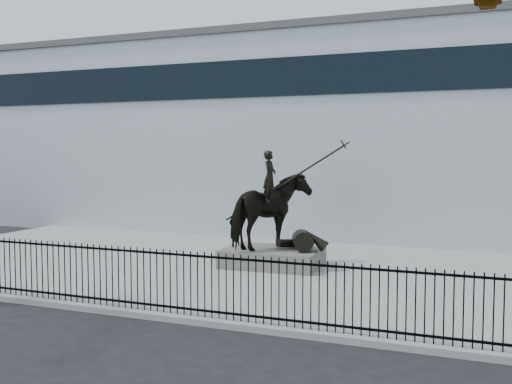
% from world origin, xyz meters
% --- Properties ---
extents(ground, '(120.00, 120.00, 0.00)m').
position_xyz_m(ground, '(0.00, 0.00, 0.00)').
color(ground, black).
rests_on(ground, ground).
extents(plaza, '(30.00, 12.00, 0.15)m').
position_xyz_m(plaza, '(0.00, 7.00, 0.07)').
color(plaza, '#9A9A97').
rests_on(plaza, ground).
extents(building, '(44.00, 14.00, 9.00)m').
position_xyz_m(building, '(0.00, 20.00, 4.50)').
color(building, '#B7BCC7').
rests_on(building, ground).
extents(picket_fence, '(22.10, 0.10, 1.50)m').
position_xyz_m(picket_fence, '(0.00, 1.25, 0.90)').
color(picket_fence, black).
rests_on(picket_fence, plaza).
extents(statue_plinth, '(3.19, 2.26, 0.58)m').
position_xyz_m(statue_plinth, '(-0.88, 7.43, 0.44)').
color(statue_plinth, '#5F5C57').
rests_on(statue_plinth, plaza).
extents(equestrian_statue, '(3.99, 2.54, 3.38)m').
position_xyz_m(equestrian_statue, '(-0.82, 7.44, 1.96)').
color(equestrian_statue, black).
rests_on(equestrian_statue, statue_plinth).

